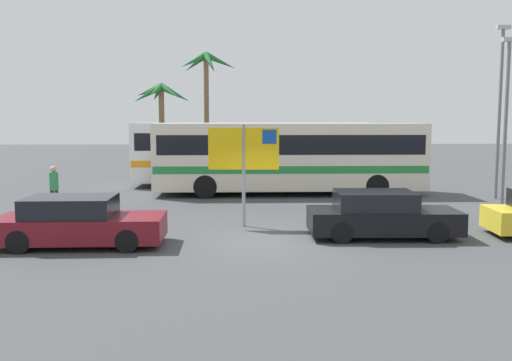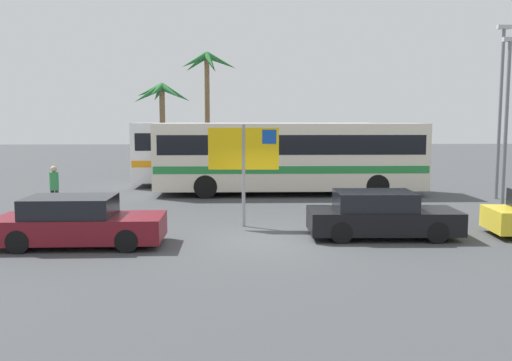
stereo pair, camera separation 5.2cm
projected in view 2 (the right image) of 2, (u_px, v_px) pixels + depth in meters
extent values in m
plane|color=#424447|center=(267.00, 241.00, 15.42)|extent=(120.00, 120.00, 0.00)
cube|color=silver|center=(289.00, 156.00, 24.79)|extent=(11.90, 2.60, 2.90)
cube|color=black|center=(290.00, 144.00, 24.73)|extent=(11.42, 2.62, 0.84)
cube|color=#23843D|center=(289.00, 167.00, 24.85)|extent=(11.78, 2.62, 0.32)
cylinder|color=black|center=(365.00, 180.00, 26.21)|extent=(1.00, 0.28, 1.00)
cylinder|color=black|center=(377.00, 186.00, 23.88)|extent=(1.00, 0.28, 1.00)
cylinder|color=black|center=(208.00, 181.00, 25.97)|extent=(1.00, 0.28, 1.00)
cylinder|color=black|center=(206.00, 187.00, 23.64)|extent=(1.00, 0.28, 1.00)
cube|color=white|center=(253.00, 152.00, 28.02)|extent=(11.90, 2.60, 2.90)
cube|color=black|center=(253.00, 141.00, 27.96)|extent=(11.42, 2.62, 0.84)
cube|color=orange|center=(253.00, 162.00, 28.08)|extent=(11.78, 2.62, 0.32)
cylinder|color=black|center=(322.00, 173.00, 29.44)|extent=(1.00, 0.28, 1.00)
cylinder|color=black|center=(330.00, 178.00, 27.11)|extent=(1.00, 0.28, 1.00)
cylinder|color=black|center=(183.00, 174.00, 29.20)|extent=(1.00, 0.28, 1.00)
cylinder|color=black|center=(178.00, 179.00, 26.87)|extent=(1.00, 0.28, 1.00)
cylinder|color=gray|center=(244.00, 176.00, 17.34)|extent=(0.11, 0.11, 3.20)
cube|color=yellow|center=(243.00, 149.00, 17.24)|extent=(2.20, 0.16, 1.30)
cube|color=#1447A8|center=(269.00, 137.00, 17.20)|extent=(0.44, 0.09, 0.44)
cube|color=maroon|center=(81.00, 228.00, 14.76)|extent=(4.38, 1.82, 0.64)
cube|color=black|center=(70.00, 206.00, 14.69)|extent=(2.28, 1.65, 0.52)
cylinder|color=black|center=(137.00, 228.00, 15.65)|extent=(0.60, 0.17, 0.60)
cylinder|color=black|center=(127.00, 241.00, 14.03)|extent=(0.60, 0.17, 0.60)
cylinder|color=black|center=(40.00, 229.00, 15.54)|extent=(0.60, 0.17, 0.60)
cylinder|color=black|center=(18.00, 242.00, 13.92)|extent=(0.60, 0.17, 0.60)
cylinder|color=black|center=(506.00, 221.00, 16.73)|extent=(0.61, 0.20, 0.60)
cube|color=black|center=(383.00, 221.00, 15.81)|extent=(4.25, 1.81, 0.64)
cube|color=black|center=(374.00, 201.00, 15.75)|extent=(2.22, 1.62, 0.52)
cylinder|color=black|center=(420.00, 222.00, 16.62)|extent=(0.60, 0.17, 0.60)
cylinder|color=black|center=(437.00, 233.00, 15.07)|extent=(0.60, 0.17, 0.60)
cylinder|color=black|center=(333.00, 222.00, 16.60)|extent=(0.60, 0.17, 0.60)
cylinder|color=black|center=(342.00, 233.00, 15.05)|extent=(0.60, 0.17, 0.60)
cylinder|color=#2D2D33|center=(53.00, 201.00, 20.10)|extent=(0.13, 0.13, 0.82)
cylinder|color=#2D2D33|center=(57.00, 201.00, 20.06)|extent=(0.13, 0.13, 0.82)
cylinder|color=#338E4C|center=(54.00, 181.00, 20.00)|extent=(0.32, 0.32, 0.65)
sphere|color=tan|center=(54.00, 169.00, 19.95)|extent=(0.22, 0.22, 0.22)
cylinder|color=slate|center=(500.00, 116.00, 23.18)|extent=(0.14, 0.14, 7.02)
cube|color=#B2B2B7|center=(504.00, 27.00, 22.78)|extent=(0.56, 0.20, 0.16)
cylinder|color=slate|center=(506.00, 126.00, 21.18)|extent=(0.14, 0.14, 6.24)
cube|color=#B2B2B7|center=(510.00, 39.00, 20.83)|extent=(0.56, 0.20, 0.16)
cylinder|color=brown|center=(207.00, 116.00, 35.33)|extent=(0.32, 0.32, 7.18)
cone|color=#23662D|center=(221.00, 62.00, 35.16)|extent=(2.09, 0.81, 1.21)
cone|color=#23662D|center=(211.00, 64.00, 35.85)|extent=(0.95, 2.07, 1.30)
cone|color=#23662D|center=(196.00, 63.00, 35.52)|extent=(1.84, 1.62, 1.31)
cone|color=#23662D|center=(195.00, 61.00, 34.37)|extent=(1.87, 1.61, 1.26)
cone|color=#23662D|center=(210.00, 61.00, 34.11)|extent=(0.96, 2.06, 1.33)
cylinder|color=brown|center=(163.00, 133.00, 32.54)|extent=(0.32, 0.32, 5.05)
cone|color=#23662D|center=(176.00, 94.00, 32.47)|extent=(1.88, 0.77, 1.24)
cone|color=#23662D|center=(173.00, 92.00, 32.96)|extent=(1.55, 1.72, 0.99)
cone|color=#23662D|center=(158.00, 94.00, 33.04)|extent=(1.14, 1.88, 1.15)
cone|color=#23662D|center=(150.00, 91.00, 32.67)|extent=(1.87, 1.29, 0.93)
cone|color=#23662D|center=(148.00, 94.00, 32.02)|extent=(1.86, 0.99, 1.30)
cone|color=#23662D|center=(156.00, 91.00, 31.43)|extent=(0.85, 1.93, 1.00)
cone|color=#23662D|center=(171.00, 92.00, 31.68)|extent=(1.59, 1.67, 1.10)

